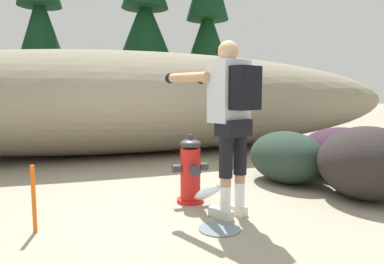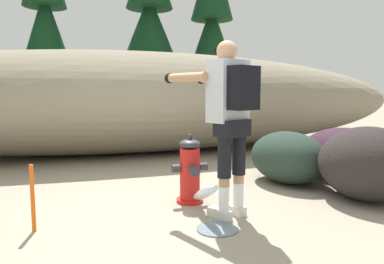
{
  "view_description": "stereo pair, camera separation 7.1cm",
  "coord_description": "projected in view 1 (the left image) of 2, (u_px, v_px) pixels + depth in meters",
  "views": [
    {
      "loc": [
        -1.05,
        -3.45,
        1.23
      ],
      "look_at": [
        0.28,
        0.5,
        0.75
      ],
      "focal_mm": 33.19,
      "sensor_mm": 36.0,
      "label": 1
    },
    {
      "loc": [
        -0.98,
        -3.48,
        1.23
      ],
      "look_at": [
        0.28,
        0.5,
        0.75
      ],
      "focal_mm": 33.19,
      "sensor_mm": 36.0,
      "label": 2
    }
  ],
  "objects": [
    {
      "name": "ground_plane",
      "position": [
        182.0,
        211.0,
        3.73
      ],
      "size": [
        56.0,
        56.0,
        0.04
      ],
      "primitive_type": "cube",
      "color": "gray"
    },
    {
      "name": "dirt_embankment",
      "position": [
        128.0,
        102.0,
        7.15
      ],
      "size": [
        12.56,
        3.2,
        2.02
      ],
      "primitive_type": "ellipsoid",
      "color": "gray",
      "rests_on": "ground_plane"
    },
    {
      "name": "fire_hydrant",
      "position": [
        190.0,
        172.0,
        3.91
      ],
      "size": [
        0.4,
        0.35,
        0.76
      ],
      "color": "red",
      "rests_on": "ground_plane"
    },
    {
      "name": "hydrant_water_jet",
      "position": [
        209.0,
        199.0,
        3.41
      ],
      "size": [
        0.38,
        0.88,
        0.44
      ],
      "color": "silver",
      "rests_on": "ground_plane"
    },
    {
      "name": "utility_worker",
      "position": [
        229.0,
        107.0,
        3.4
      ],
      "size": [
        0.73,
        1.04,
        1.71
      ],
      "rotation": [
        0.0,
        0.0,
        1.96
      ],
      "color": "beige",
      "rests_on": "ground_plane"
    },
    {
      "name": "boulder_large",
      "position": [
        342.0,
        151.0,
        5.2
      ],
      "size": [
        1.65,
        1.65,
        0.7
      ],
      "primitive_type": "ellipsoid",
      "rotation": [
        0.0,
        0.0,
        2.41
      ],
      "color": "#36212F",
      "rests_on": "ground_plane"
    },
    {
      "name": "boulder_mid",
      "position": [
        367.0,
        163.0,
        4.04
      ],
      "size": [
        1.31,
        1.35,
        0.84
      ],
      "primitive_type": "ellipsoid",
      "rotation": [
        0.0,
        0.0,
        6.06
      ],
      "color": "#282322",
      "rests_on": "ground_plane"
    },
    {
      "name": "boulder_small",
      "position": [
        287.0,
        157.0,
        4.79
      ],
      "size": [
        1.03,
        1.26,
        0.69
      ],
      "primitive_type": "ellipsoid",
      "rotation": [
        0.0,
        0.0,
        1.73
      ],
      "color": "#23342B",
      "rests_on": "ground_plane"
    },
    {
      "name": "pine_tree_left",
      "position": [
        40.0,
        22.0,
        11.24
      ],
      "size": [
        2.08,
        2.08,
        6.66
      ],
      "color": "#47331E",
      "rests_on": "ground_plane"
    },
    {
      "name": "pine_tree_center",
      "position": [
        145.0,
        21.0,
        12.98
      ],
      "size": [
        2.63,
        2.63,
        6.89
      ],
      "color": "#47331E",
      "rests_on": "ground_plane"
    },
    {
      "name": "pine_tree_right",
      "position": [
        207.0,
        33.0,
        13.33
      ],
      "size": [
        2.43,
        2.43,
        6.74
      ],
      "color": "#47331E",
      "rests_on": "ground_plane"
    },
    {
      "name": "survey_stake",
      "position": [
        34.0,
        199.0,
        3.07
      ],
      "size": [
        0.04,
        0.04,
        0.6
      ],
      "primitive_type": "cylinder",
      "color": "#E55914",
      "rests_on": "ground_plane"
    }
  ]
}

